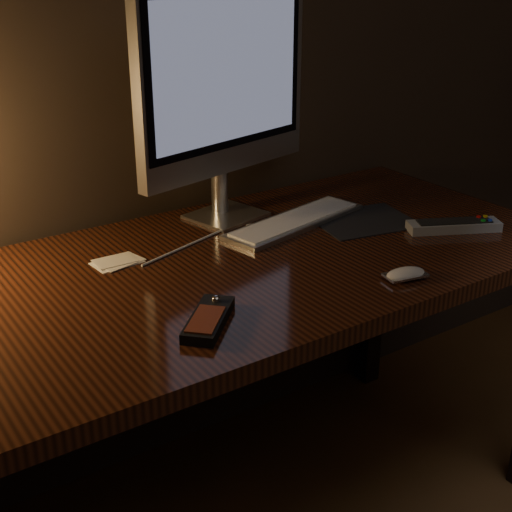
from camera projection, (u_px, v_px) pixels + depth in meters
desk at (218, 301)px, 1.69m from camera, size 1.60×0.75×0.75m
monitor at (225, 86)px, 1.71m from camera, size 0.53×0.19×0.57m
keyboard at (295, 221)px, 1.80m from camera, size 0.43×0.20×0.02m
mousepad at (364, 221)px, 1.81m from camera, size 0.28×0.24×0.00m
mouse at (405, 275)px, 1.49m from camera, size 0.10×0.06×0.02m
media_remote at (208, 319)px, 1.31m from camera, size 0.16×0.16×0.03m
tv_remote at (454, 225)px, 1.75m from camera, size 0.23×0.15×0.03m
papers at (117, 262)px, 1.57m from camera, size 0.11×0.08×0.01m
cable at (249, 230)px, 1.75m from camera, size 0.62×0.07×0.01m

